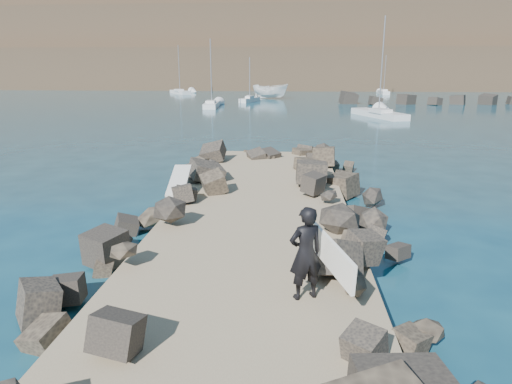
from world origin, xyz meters
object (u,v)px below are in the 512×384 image
surfboard_resting (179,183)px  sailboat_d (384,92)px  surfer_with_board (309,253)px  boat_imported (270,91)px

surfboard_resting → sailboat_d: 82.19m
surfboard_resting → surfer_with_board: 8.89m
surfer_with_board → surfboard_resting: bearing=121.0°
sailboat_d → surfboard_resting: bearing=-105.7°
boat_imported → sailboat_d: size_ratio=0.85×
surfboard_resting → boat_imported: 63.55m
boat_imported → sailboat_d: (22.05, 15.57, -0.92)m
surfboard_resting → surfer_with_board: bearing=-65.0°
surfer_with_board → sailboat_d: size_ratio=0.31×
boat_imported → sailboat_d: bearing=-33.4°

